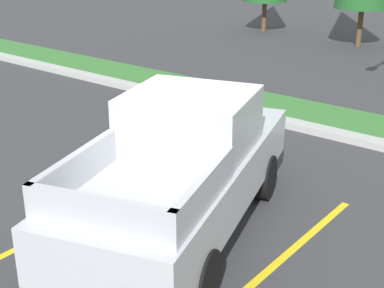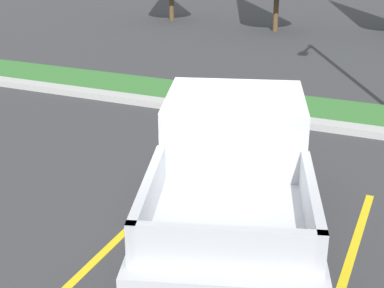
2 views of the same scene
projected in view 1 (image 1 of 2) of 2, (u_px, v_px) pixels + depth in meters
ground_plane at (172, 218)px, 8.71m from camera, size 120.00×120.00×0.00m
parking_line_near at (112, 202)px, 9.22m from camera, size 0.12×4.80×0.01m
parking_line_far at (272, 268)px, 7.42m from camera, size 0.12×4.80×0.01m
curb_strip at (317, 130)px, 12.32m from camera, size 56.00×0.40×0.15m
grass_median at (338, 119)px, 13.13m from camera, size 56.00×1.80×0.06m
pickup_truck_main at (184, 167)px, 7.98m from camera, size 3.38×5.55×2.10m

